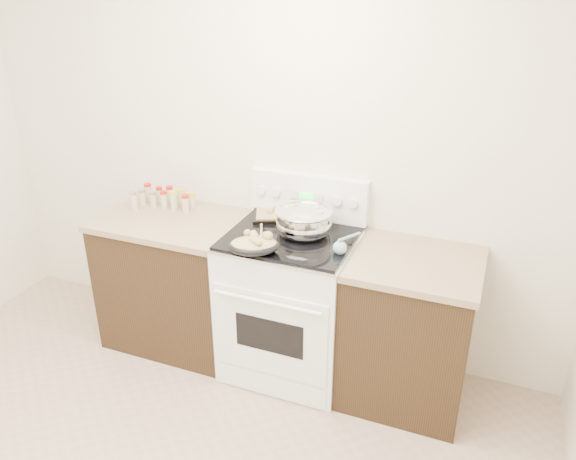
% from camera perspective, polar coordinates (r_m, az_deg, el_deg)
% --- Properties ---
extents(room_shell, '(4.10, 3.60, 2.75)m').
position_cam_1_polar(room_shell, '(2.08, -23.61, 4.26)').
color(room_shell, silver).
rests_on(room_shell, ground).
extents(counter_left, '(0.93, 0.67, 0.92)m').
position_cam_1_polar(counter_left, '(3.88, -11.17, -4.95)').
color(counter_left, black).
rests_on(counter_left, ground).
extents(counter_right, '(0.73, 0.67, 0.92)m').
position_cam_1_polar(counter_right, '(3.39, 12.09, -9.81)').
color(counter_right, black).
rests_on(counter_right, ground).
extents(kitchen_range, '(0.78, 0.73, 1.22)m').
position_cam_1_polar(kitchen_range, '(3.53, 0.33, -7.18)').
color(kitchen_range, white).
rests_on(kitchen_range, ground).
extents(mixing_bowl, '(0.35, 0.35, 0.20)m').
position_cam_1_polar(mixing_bowl, '(3.29, 1.61, 0.82)').
color(mixing_bowl, silver).
rests_on(mixing_bowl, kitchen_range).
extents(roasting_pan, '(0.34, 0.30, 0.12)m').
position_cam_1_polar(roasting_pan, '(3.09, -3.45, -1.47)').
color(roasting_pan, black).
rests_on(roasting_pan, kitchen_range).
extents(baking_sheet, '(0.51, 0.44, 0.06)m').
position_cam_1_polar(baking_sheet, '(3.57, -0.14, 1.76)').
color(baking_sheet, black).
rests_on(baking_sheet, kitchen_range).
extents(wooden_spoon, '(0.13, 0.27, 0.04)m').
position_cam_1_polar(wooden_spoon, '(3.26, -3.59, -0.76)').
color(wooden_spoon, tan).
rests_on(wooden_spoon, kitchen_range).
extents(blue_ladle, '(0.10, 0.27, 0.10)m').
position_cam_1_polar(blue_ladle, '(3.11, 5.41, -1.67)').
color(blue_ladle, '#78A7B3').
rests_on(blue_ladle, kitchen_range).
extents(spice_jars, '(0.39, 0.24, 0.13)m').
position_cam_1_polar(spice_jars, '(3.84, -12.45, 3.19)').
color(spice_jars, '#BFB28C').
rests_on(spice_jars, counter_left).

